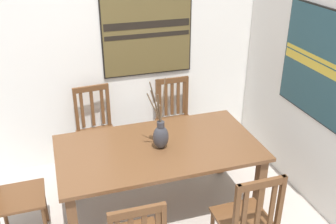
% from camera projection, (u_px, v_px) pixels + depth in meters
% --- Properties ---
extents(wall_back, '(6.40, 0.12, 2.70)m').
position_uv_depth(wall_back, '(101.00, 48.00, 4.28)').
color(wall_back, silver).
rests_on(wall_back, ground_plane).
extents(dining_table, '(1.85, 1.01, 0.74)m').
position_uv_depth(dining_table, '(159.00, 155.00, 3.63)').
color(dining_table, brown).
rests_on(dining_table, ground_plane).
extents(centerpiece_vase, '(0.22, 0.26, 0.71)m').
position_uv_depth(centerpiece_vase, '(160.00, 134.00, 3.50)').
color(centerpiece_vase, '#333338').
rests_on(centerpiece_vase, dining_table).
extents(chair_0, '(0.42, 0.42, 0.98)m').
position_uv_depth(chair_0, '(247.00, 221.00, 3.05)').
color(chair_0, brown).
rests_on(chair_0, ground_plane).
extents(chair_1, '(0.45, 0.45, 0.99)m').
position_uv_depth(chair_1, '(97.00, 131.00, 4.34)').
color(chair_1, brown).
rests_on(chair_1, ground_plane).
extents(chair_3, '(0.42, 0.42, 0.96)m').
position_uv_depth(chair_3, '(12.00, 196.00, 3.34)').
color(chair_3, brown).
rests_on(chair_3, ground_plane).
extents(chair_4, '(0.42, 0.42, 0.97)m').
position_uv_depth(chair_4, '(175.00, 119.00, 4.59)').
color(chair_4, brown).
rests_on(chair_4, ground_plane).
extents(painting_on_back_wall, '(1.02, 0.05, 1.17)m').
position_uv_depth(painting_on_back_wall, '(147.00, 24.00, 4.25)').
color(painting_on_back_wall, black).
extents(painting_on_side_wall, '(0.05, 0.98, 1.03)m').
position_uv_depth(painting_on_side_wall, '(317.00, 64.00, 3.60)').
color(painting_on_side_wall, black).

